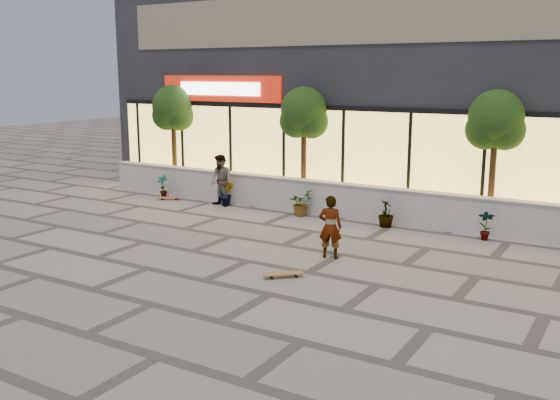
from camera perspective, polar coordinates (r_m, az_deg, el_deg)
The scene contains 15 objects.
ground at distance 12.60m, azimuth -0.97°, elevation -8.63°, with size 80.00×80.00×0.00m, color gray.
planter_wall at distance 18.54m, azimuth 10.59°, elevation -0.54°, with size 22.00×0.42×1.04m.
retail_building at distance 23.36m, azimuth 15.78°, elevation 10.89°, with size 24.00×9.17×8.50m.
shrub_a at distance 22.48m, azimuth -10.65°, elevation 1.26°, with size 0.43×0.29×0.81m, color #1D3D13.
shrub_b at distance 20.75m, azimuth -4.86°, elevation 0.56°, with size 0.45×0.36×0.81m, color #1D3D13.
shrub_c at distance 19.26m, azimuth 1.90°, elevation -0.26°, with size 0.73×0.63×0.81m, color #1D3D13.
shrub_d at distance 18.10m, azimuth 9.66°, elevation -1.19°, with size 0.45×0.45×0.81m, color #1D3D13.
shrub_e at distance 17.31m, azimuth 18.31°, elevation -2.21°, with size 0.43×0.29×0.81m, color #1D3D13.
tree_west at distance 23.44m, azimuth -9.76°, elevation 8.06°, with size 1.60×1.50×3.92m.
tree_midwest at distance 20.29m, azimuth 2.20°, elevation 7.70°, with size 1.60×1.50×3.92m.
tree_mideast at distance 18.17m, azimuth 19.11°, elevation 6.63°, with size 1.60×1.50×3.92m.
skater_center at distance 14.83m, azimuth 4.62°, elevation -2.47°, with size 0.56×0.36×1.52m, color silver.
skater_left at distance 20.62m, azimuth -5.42°, elevation 1.77°, with size 0.84×0.65×1.72m, color #9B9464.
skateboard_center at distance 13.55m, azimuth 0.32°, elevation -6.77°, with size 0.79×0.76×0.11m.
skateboard_left at distance 22.04m, azimuth -10.10°, elevation 0.21°, with size 0.79×0.52×0.09m.
Camera 1 is at (6.29, -10.01, 4.35)m, focal length 40.00 mm.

